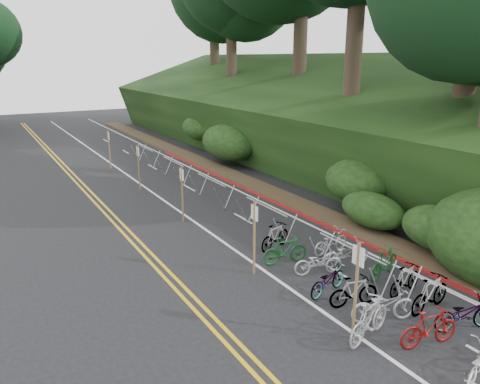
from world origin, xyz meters
name	(u,v)px	position (x,y,z in m)	size (l,w,h in m)	color
ground	(341,357)	(0.00, 0.00, 0.00)	(120.00, 120.00, 0.00)	black
road_markings	(192,227)	(0.63, 10.10, 0.00)	(7.47, 80.00, 0.01)	gold
red_curb	(267,198)	(5.70, 12.00, 0.05)	(0.25, 28.00, 0.10)	maroon
embankment	(300,124)	(12.96, 19.04, 2.57)	(14.30, 48.14, 9.11)	black
bike_rack_front	(450,302)	(3.10, -0.60, 0.92)	(1.19, 2.99, 1.27)	#A2A3A6
bike_racks_rest	(211,186)	(3.00, 13.00, 0.85)	(1.14, 23.00, 1.17)	#A2A3A6
signpost_near	(356,285)	(0.82, 0.48, 1.51)	(0.08, 0.40, 2.65)	brown
signposts_rest	(158,176)	(0.60, 14.00, 1.43)	(0.08, 18.40, 2.50)	brown
bike_front	(369,319)	(1.14, 0.26, 0.56)	(1.88, 0.53, 1.13)	#9E9EA3
bike_valet	(394,290)	(3.02, 1.14, 0.48)	(3.29, 11.27, 1.09)	slate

